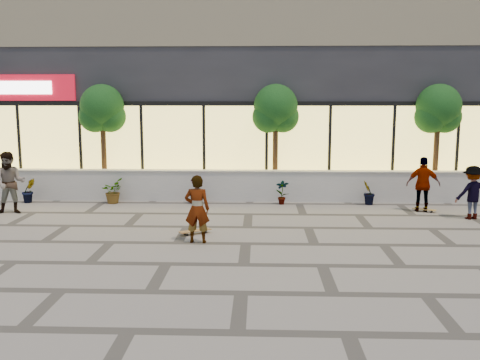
{
  "coord_description": "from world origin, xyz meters",
  "views": [
    {
      "loc": [
        1.94,
        -10.74,
        3.45
      ],
      "look_at": [
        1.44,
        3.19,
        1.3
      ],
      "focal_mm": 40.0,
      "sensor_mm": 36.0,
      "label": 1
    }
  ],
  "objects_px": {
    "skater_right_far": "(472,193)",
    "skater_right_near": "(423,184)",
    "skateboard_center": "(195,231)",
    "tree_midwest": "(102,111)",
    "tree_east": "(438,112)",
    "skateboard_right_near": "(424,209)",
    "tree_mideast": "(276,111)",
    "skater_left": "(10,183)",
    "skater_center": "(197,209)"
  },
  "relations": [
    {
      "from": "skater_right_far",
      "to": "skater_right_near",
      "type": "bearing_deg",
      "value": -53.33
    },
    {
      "from": "skater_right_far",
      "to": "skateboard_center",
      "type": "relative_size",
      "value": 1.88
    },
    {
      "from": "tree_midwest",
      "to": "tree_east",
      "type": "bearing_deg",
      "value": 0.0
    },
    {
      "from": "skateboard_center",
      "to": "skateboard_right_near",
      "type": "bearing_deg",
      "value": -9.72
    },
    {
      "from": "tree_mideast",
      "to": "skater_left",
      "type": "bearing_deg",
      "value": -159.72
    },
    {
      "from": "tree_east",
      "to": "skater_left",
      "type": "height_order",
      "value": "tree_east"
    },
    {
      "from": "tree_mideast",
      "to": "skater_right_far",
      "type": "height_order",
      "value": "tree_mideast"
    },
    {
      "from": "tree_east",
      "to": "skater_center",
      "type": "height_order",
      "value": "tree_east"
    },
    {
      "from": "tree_east",
      "to": "skater_right_far",
      "type": "distance_m",
      "value": 3.88
    },
    {
      "from": "tree_midwest",
      "to": "skateboard_center",
      "type": "bearing_deg",
      "value": -53.77
    },
    {
      "from": "skateboard_right_near",
      "to": "skater_center",
      "type": "bearing_deg",
      "value": -122.87
    },
    {
      "from": "skateboard_right_near",
      "to": "tree_midwest",
      "type": "bearing_deg",
      "value": -164.74
    },
    {
      "from": "skater_right_near",
      "to": "skater_right_far",
      "type": "bearing_deg",
      "value": 149.03
    },
    {
      "from": "tree_mideast",
      "to": "tree_east",
      "type": "height_order",
      "value": "same"
    },
    {
      "from": "tree_mideast",
      "to": "skater_left",
      "type": "xyz_separation_m",
      "value": [
        -8.0,
        -2.96,
        -2.05
      ]
    },
    {
      "from": "skater_left",
      "to": "skateboard_right_near",
      "type": "bearing_deg",
      "value": -9.9
    },
    {
      "from": "tree_mideast",
      "to": "skater_left",
      "type": "distance_m",
      "value": 8.77
    },
    {
      "from": "skater_left",
      "to": "skateboard_right_near",
      "type": "xyz_separation_m",
      "value": [
        12.5,
        0.7,
        -0.86
      ]
    },
    {
      "from": "skater_right_far",
      "to": "skateboard_right_near",
      "type": "height_order",
      "value": "skater_right_far"
    },
    {
      "from": "skater_center",
      "to": "skateboard_right_near",
      "type": "relative_size",
      "value": 2.32
    },
    {
      "from": "skater_center",
      "to": "tree_mideast",
      "type": "bearing_deg",
      "value": -106.94
    },
    {
      "from": "skater_left",
      "to": "skateboard_center",
      "type": "distance_m",
      "value": 6.29
    },
    {
      "from": "tree_midwest",
      "to": "skateboard_center",
      "type": "relative_size",
      "value": 4.79
    },
    {
      "from": "skateboard_right_near",
      "to": "tree_east",
      "type": "bearing_deg",
      "value": 93.49
    },
    {
      "from": "skater_right_far",
      "to": "skateboard_center",
      "type": "bearing_deg",
      "value": 1.76
    },
    {
      "from": "tree_midwest",
      "to": "tree_mideast",
      "type": "distance_m",
      "value": 6.0
    },
    {
      "from": "tree_east",
      "to": "skater_left",
      "type": "xyz_separation_m",
      "value": [
        -13.5,
        -2.96,
        -2.05
      ]
    },
    {
      "from": "tree_midwest",
      "to": "tree_mideast",
      "type": "xyz_separation_m",
      "value": [
        6.0,
        0.0,
        0.0
      ]
    },
    {
      "from": "skater_right_far",
      "to": "tree_mideast",
      "type": "bearing_deg",
      "value": -42.82
    },
    {
      "from": "skater_right_near",
      "to": "skater_right_far",
      "type": "xyz_separation_m",
      "value": [
        1.1,
        -0.94,
        -0.07
      ]
    },
    {
      "from": "tree_midwest",
      "to": "skater_center",
      "type": "relative_size",
      "value": 2.38
    },
    {
      "from": "tree_mideast",
      "to": "skater_center",
      "type": "distance_m",
      "value": 6.69
    },
    {
      "from": "tree_midwest",
      "to": "tree_east",
      "type": "relative_size",
      "value": 1.0
    },
    {
      "from": "skater_right_near",
      "to": "skater_left",
      "type": "bearing_deg",
      "value": 12.71
    },
    {
      "from": "tree_east",
      "to": "tree_mideast",
      "type": "bearing_deg",
      "value": 180.0
    },
    {
      "from": "skater_center",
      "to": "skater_right_near",
      "type": "xyz_separation_m",
      "value": [
        6.47,
        3.75,
        0.02
      ]
    },
    {
      "from": "tree_midwest",
      "to": "skater_right_far",
      "type": "distance_m",
      "value": 12.17
    },
    {
      "from": "skater_right_near",
      "to": "skater_right_far",
      "type": "height_order",
      "value": "skater_right_near"
    },
    {
      "from": "skater_left",
      "to": "tree_mideast",
      "type": "bearing_deg",
      "value": 7.17
    },
    {
      "from": "tree_midwest",
      "to": "skater_left",
      "type": "bearing_deg",
      "value": -124.07
    },
    {
      "from": "tree_mideast",
      "to": "tree_east",
      "type": "relative_size",
      "value": 1.0
    },
    {
      "from": "skater_left",
      "to": "skater_right_near",
      "type": "relative_size",
      "value": 1.11
    },
    {
      "from": "tree_midwest",
      "to": "skateboard_center",
      "type": "distance_m",
      "value": 7.08
    },
    {
      "from": "tree_mideast",
      "to": "skater_left",
      "type": "relative_size",
      "value": 2.1
    },
    {
      "from": "skater_right_near",
      "to": "skateboard_center",
      "type": "xyz_separation_m",
      "value": [
        -6.62,
        -2.96,
        -0.76
      ]
    },
    {
      "from": "skater_right_far",
      "to": "skateboard_right_near",
      "type": "distance_m",
      "value": 1.56
    },
    {
      "from": "tree_mideast",
      "to": "skater_center",
      "type": "relative_size",
      "value": 2.38
    },
    {
      "from": "tree_east",
      "to": "skater_center",
      "type": "xyz_separation_m",
      "value": [
        -7.53,
        -5.99,
        -2.16
      ]
    },
    {
      "from": "skater_right_far",
      "to": "skateboard_center",
      "type": "distance_m",
      "value": 8.01
    },
    {
      "from": "skater_right_far",
      "to": "skateboard_right_near",
      "type": "xyz_separation_m",
      "value": [
        -1.04,
        0.93,
        -0.7
      ]
    }
  ]
}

